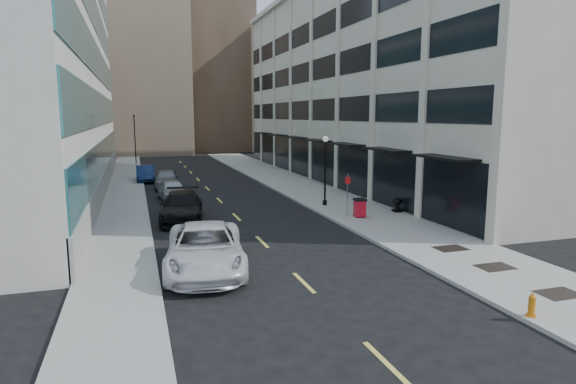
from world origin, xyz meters
TOP-DOWN VIEW (x-y plane):
  - ground at (0.00, 0.00)m, footprint 160.00×160.00m
  - sidewalk_right at (7.50, 20.00)m, footprint 5.00×80.00m
  - sidewalk_left at (-6.50, 20.00)m, footprint 3.00×80.00m
  - building_right at (16.94, 26.99)m, footprint 15.30×46.50m
  - skyline_tan_near at (-4.00, 68.00)m, footprint 14.00×18.00m
  - skyline_brown at (8.00, 72.00)m, footprint 12.00×16.00m
  - skyline_tan_far at (-14.00, 78.00)m, footprint 12.00×14.00m
  - skyline_stone at (18.00, 66.00)m, footprint 10.00×14.00m
  - grate_near at (7.60, -2.00)m, footprint 1.40×1.00m
  - grate_mid at (7.60, 1.00)m, footprint 1.40×1.00m
  - grate_far at (7.60, 3.80)m, footprint 1.40×1.00m
  - road_centerline at (0.00, 17.00)m, footprint 0.15×68.20m
  - traffic_signal at (-5.50, 48.00)m, footprint 0.66×0.66m
  - car_white_van at (-3.20, 4.50)m, footprint 3.77×6.73m
  - car_black_pickup at (-3.20, 13.92)m, footprint 3.03×5.95m
  - car_silver_sedan at (-3.20, 21.00)m, footprint 2.17×4.58m
  - car_blue_sedan at (-4.80, 31.94)m, footprint 1.56×4.45m
  - car_grey_sedan at (-3.20, 27.00)m, footprint 2.29×4.88m
  - fire_hydrant at (5.30, -3.16)m, footprint 0.29×0.29m
  - trash_bin at (6.71, 11.14)m, footprint 0.76×0.80m
  - lamppost at (6.22, 15.31)m, footprint 0.39×0.39m
  - sign_post at (6.07, 11.48)m, footprint 0.28×0.14m
  - urn_planter at (9.60, 11.85)m, footprint 0.63×0.63m

SIDE VIEW (x-z plane):
  - ground at x=0.00m, z-range 0.00..0.00m
  - road_centerline at x=0.00m, z-range 0.00..0.01m
  - sidewalk_right at x=7.50m, z-range 0.00..0.15m
  - sidewalk_left at x=-6.50m, z-range 0.00..0.15m
  - grate_near at x=7.60m, z-range 0.15..0.16m
  - grate_mid at x=7.60m, z-range 0.15..0.16m
  - grate_far at x=7.60m, z-range 0.15..0.16m
  - fire_hydrant at x=5.30m, z-range 0.14..0.85m
  - urn_planter at x=9.60m, z-range 0.24..1.12m
  - car_blue_sedan at x=-4.80m, z-range 0.00..1.46m
  - trash_bin at x=6.71m, z-range 0.19..1.28m
  - car_silver_sedan at x=-3.20m, z-range 0.00..1.51m
  - car_grey_sedan at x=-3.20m, z-range 0.00..1.61m
  - car_black_pickup at x=-3.20m, z-range 0.00..1.65m
  - car_white_van at x=-3.20m, z-range 0.00..1.78m
  - sign_post at x=6.07m, z-range 0.50..3.01m
  - lamppost at x=6.22m, z-range 0.56..5.22m
  - traffic_signal at x=-5.50m, z-range 2.23..9.21m
  - building_right at x=16.94m, z-range -0.13..18.12m
  - skyline_stone at x=18.00m, z-range 0.00..20.00m
  - skyline_tan_far at x=-14.00m, z-range 0.00..22.00m
  - skyline_tan_near at x=-4.00m, z-range 0.00..28.00m
  - skyline_brown at x=8.00m, z-range 0.00..34.00m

